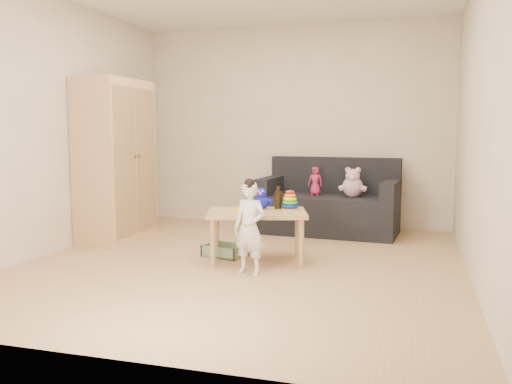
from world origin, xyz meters
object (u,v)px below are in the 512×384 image
(wardrobe, at_px, (116,160))
(toddler, at_px, (250,229))
(play_table, at_px, (257,236))
(sofa, at_px, (328,214))

(wardrobe, distance_m, toddler, 2.23)
(wardrobe, distance_m, play_table, 2.04)
(play_table, xyz_separation_m, toddler, (0.07, -0.45, 0.15))
(play_table, bearing_deg, toddler, -81.80)
(wardrobe, height_order, sofa, wardrobe)
(wardrobe, bearing_deg, play_table, -17.66)
(toddler, bearing_deg, wardrobe, 162.78)
(sofa, distance_m, play_table, 1.68)
(wardrobe, bearing_deg, sofa, 24.56)
(wardrobe, bearing_deg, toddler, -28.62)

